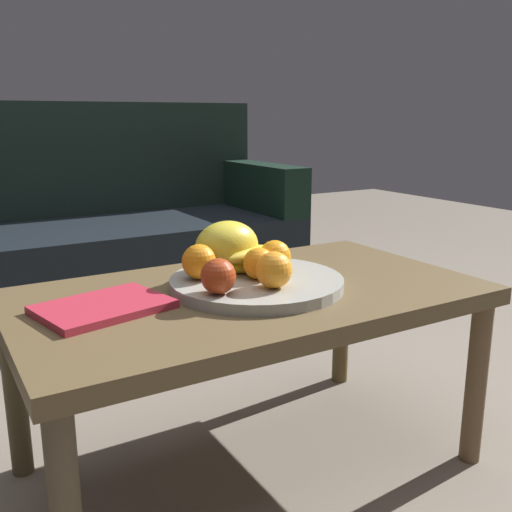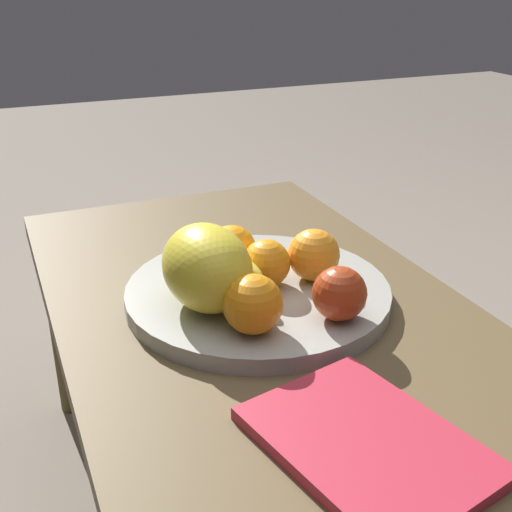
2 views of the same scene
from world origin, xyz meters
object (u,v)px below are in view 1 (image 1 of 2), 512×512
(orange_back, at_px, (259,263))
(magazine, at_px, (103,307))
(orange_right, at_px, (274,270))
(orange_left, at_px, (275,256))
(apple_front, at_px, (218,276))
(coffee_table, at_px, (250,311))
(banana_bunch, at_px, (253,261))
(melon_large_front, at_px, (227,246))
(orange_front, at_px, (199,262))
(fruit_bowl, at_px, (256,282))
(couch, at_px, (95,243))

(orange_back, distance_m, magazine, 0.35)
(magazine, bearing_deg, orange_right, -30.54)
(orange_left, relative_size, apple_front, 1.02)
(coffee_table, bearing_deg, banana_bunch, 51.10)
(melon_large_front, height_order, apple_front, melon_large_front)
(melon_large_front, bearing_deg, coffee_table, -83.31)
(orange_front, bearing_deg, orange_right, -53.35)
(magazine, bearing_deg, orange_front, -4.15)
(coffee_table, bearing_deg, orange_left, 13.13)
(orange_back, xyz_separation_m, banana_bunch, (0.02, 0.06, -0.01))
(orange_back, bearing_deg, coffee_table, 142.33)
(coffee_table, distance_m, fruit_bowl, 0.07)
(couch, height_order, orange_back, couch)
(banana_bunch, xyz_separation_m, magazine, (-0.37, -0.02, -0.04))
(banana_bunch, bearing_deg, orange_front, 175.14)
(orange_left, relative_size, orange_right, 0.96)
(coffee_table, xyz_separation_m, magazine, (-0.33, 0.02, 0.06))
(couch, xyz_separation_m, orange_right, (0.00, -1.43, 0.21))
(melon_large_front, distance_m, orange_left, 0.12)
(orange_left, bearing_deg, couch, 93.09)
(orange_right, bearing_deg, coffee_table, 95.99)
(banana_bunch, bearing_deg, orange_back, -109.10)
(orange_left, bearing_deg, fruit_bowl, -165.73)
(apple_front, relative_size, magazine, 0.30)
(coffee_table, height_order, orange_right, orange_right)
(apple_front, relative_size, banana_bunch, 0.45)
(orange_left, bearing_deg, melon_large_front, 141.73)
(couch, xyz_separation_m, melon_large_front, (-0.02, -1.25, 0.24))
(orange_left, bearing_deg, orange_back, -153.58)
(couch, relative_size, melon_large_front, 10.68)
(orange_right, xyz_separation_m, banana_bunch, (0.03, 0.13, -0.01))
(orange_back, bearing_deg, magazine, 174.20)
(fruit_bowl, xyz_separation_m, apple_front, (-0.13, -0.07, 0.05))
(coffee_table, distance_m, magazine, 0.34)
(orange_right, height_order, apple_front, orange_right)
(magazine, bearing_deg, melon_large_front, -0.78)
(fruit_bowl, distance_m, orange_front, 0.14)
(orange_right, bearing_deg, melon_large_front, 96.34)
(orange_right, distance_m, apple_front, 0.12)
(orange_front, distance_m, orange_left, 0.18)
(orange_front, relative_size, magazine, 0.32)
(banana_bunch, bearing_deg, coffee_table, -128.90)
(orange_right, distance_m, orange_back, 0.08)
(couch, relative_size, banana_bunch, 10.29)
(melon_large_front, relative_size, banana_bunch, 0.96)
(orange_front, height_order, apple_front, orange_front)
(orange_right, relative_size, banana_bunch, 0.48)
(fruit_bowl, xyz_separation_m, orange_back, (-0.00, -0.02, 0.05))
(orange_front, bearing_deg, melon_large_front, 20.19)
(fruit_bowl, relative_size, orange_front, 4.98)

